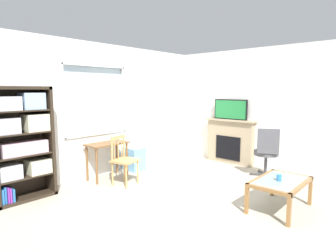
% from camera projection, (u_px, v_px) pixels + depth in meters
% --- Properties ---
extents(ground, '(5.91, 5.68, 0.02)m').
position_uv_depth(ground, '(199.00, 200.00, 4.53)').
color(ground, '#B2A893').
extents(wall_back_with_window, '(4.91, 0.15, 2.67)m').
position_uv_depth(wall_back_with_window, '(111.00, 111.00, 5.94)').
color(wall_back_with_window, silver).
rests_on(wall_back_with_window, ground).
extents(wall_right, '(0.12, 4.88, 2.67)m').
position_uv_depth(wall_right, '(266.00, 109.00, 6.22)').
color(wall_right, silver).
rests_on(wall_right, ground).
extents(bookshelf, '(0.90, 0.38, 1.80)m').
position_uv_depth(bookshelf, '(21.00, 140.00, 4.42)').
color(bookshelf, '#2D2319').
rests_on(bookshelf, ground).
extents(desk_under_window, '(0.82, 0.42, 0.71)m').
position_uv_depth(desk_under_window, '(107.00, 150.00, 5.53)').
color(desk_under_window, brown).
rests_on(desk_under_window, ground).
extents(wooden_chair, '(0.49, 0.47, 0.90)m').
position_uv_depth(wooden_chair, '(124.00, 160.00, 5.20)').
color(wooden_chair, tan).
rests_on(wooden_chair, ground).
extents(plastic_drawer_unit, '(0.35, 0.40, 0.50)m').
position_uv_depth(plastic_drawer_unit, '(134.00, 159.00, 6.16)').
color(plastic_drawer_unit, '#72ADDB').
rests_on(plastic_drawer_unit, ground).
extents(fireplace, '(0.26, 1.26, 1.05)m').
position_uv_depth(fireplace, '(230.00, 141.00, 6.73)').
color(fireplace, tan).
rests_on(fireplace, ground).
extents(tv, '(0.06, 0.84, 0.47)m').
position_uv_depth(tv, '(231.00, 109.00, 6.62)').
color(tv, black).
rests_on(tv, fireplace).
extents(office_chair, '(0.61, 0.57, 1.00)m').
position_uv_depth(office_chair, '(267.00, 150.00, 5.59)').
color(office_chair, '#4C4C51').
rests_on(office_chair, ground).
extents(coffee_table, '(0.98, 0.63, 0.44)m').
position_uv_depth(coffee_table, '(280.00, 184.00, 4.10)').
color(coffee_table, '#8C9E99').
rests_on(coffee_table, ground).
extents(sippy_cup, '(0.07, 0.07, 0.09)m').
position_uv_depth(sippy_cup, '(279.00, 178.00, 4.06)').
color(sippy_cup, '#337FD6').
rests_on(sippy_cup, coffee_table).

